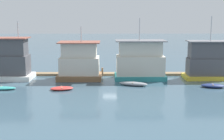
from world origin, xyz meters
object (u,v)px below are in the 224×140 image
at_px(houseboat_brown, 80,63).
at_px(houseboat_teal, 140,62).
at_px(mooring_post_near_left, 102,72).
at_px(houseboat_yellow, 208,62).
at_px(dinghy_navy, 213,86).
at_px(dinghy_grey, 133,84).
at_px(dinghy_red, 62,88).
at_px(houseboat_white, 11,61).
at_px(dinghy_teal, 1,88).

distance_m(houseboat_brown, houseboat_teal, 8.17).
bearing_deg(mooring_post_near_left, houseboat_yellow, -7.53).
xyz_separation_m(houseboat_teal, dinghy_navy, (8.30, -5.09, -2.16)).
relative_size(houseboat_brown, houseboat_teal, 0.87).
bearing_deg(mooring_post_near_left, dinghy_navy, -27.80).
height_order(dinghy_grey, mooring_post_near_left, mooring_post_near_left).
height_order(houseboat_yellow, mooring_post_near_left, houseboat_yellow).
xyz_separation_m(houseboat_brown, houseboat_yellow, (17.35, 0.06, 0.08)).
xyz_separation_m(houseboat_yellow, dinghy_red, (-18.89, -6.23, -2.17)).
height_order(houseboat_white, mooring_post_near_left, houseboat_white).
height_order(houseboat_white, houseboat_teal, houseboat_teal).
bearing_deg(houseboat_white, houseboat_teal, -0.46).
distance_m(houseboat_white, mooring_post_near_left, 12.55).
bearing_deg(houseboat_teal, dinghy_grey, -106.69).
relative_size(dinghy_grey, dinghy_navy, 1.26).
distance_m(dinghy_grey, mooring_post_near_left, 7.22).
bearing_deg(dinghy_teal, houseboat_brown, 34.39).
height_order(houseboat_teal, dinghy_teal, houseboat_teal).
bearing_deg(houseboat_teal, dinghy_red, -147.79).
height_order(houseboat_brown, dinghy_red, houseboat_brown).
distance_m(dinghy_navy, mooring_post_near_left, 15.21).
xyz_separation_m(houseboat_teal, mooring_post_near_left, (-5.15, 2.00, -1.78)).
bearing_deg(mooring_post_near_left, dinghy_grey, -56.84).
bearing_deg(dinghy_grey, dinghy_teal, -173.10).
height_order(houseboat_teal, dinghy_grey, houseboat_teal).
bearing_deg(dinghy_teal, mooring_post_near_left, 34.01).
height_order(dinghy_teal, dinghy_navy, dinghy_navy).
height_order(houseboat_white, houseboat_brown, houseboat_white).
bearing_deg(houseboat_yellow, dinghy_red, -161.76).
bearing_deg(houseboat_teal, houseboat_yellow, 0.68).
xyz_separation_m(dinghy_red, dinghy_grey, (8.50, 2.09, 0.06)).
relative_size(houseboat_brown, mooring_post_near_left, 5.82).
distance_m(houseboat_yellow, mooring_post_near_left, 14.56).
xyz_separation_m(dinghy_grey, mooring_post_near_left, (-3.94, 6.03, 0.36)).
xyz_separation_m(houseboat_white, houseboat_brown, (9.24, -0.09, -0.23)).
bearing_deg(houseboat_yellow, dinghy_navy, -99.59).
height_order(dinghy_teal, dinghy_grey, dinghy_grey).
height_order(dinghy_teal, mooring_post_near_left, mooring_post_near_left).
relative_size(houseboat_teal, dinghy_navy, 2.77).
height_order(houseboat_white, dinghy_teal, houseboat_white).
bearing_deg(houseboat_white, dinghy_grey, -14.43).
bearing_deg(mooring_post_near_left, dinghy_teal, -145.99).
relative_size(houseboat_white, houseboat_teal, 0.95).
height_order(houseboat_teal, mooring_post_near_left, houseboat_teal).
height_order(houseboat_brown, houseboat_teal, houseboat_teal).
distance_m(dinghy_teal, mooring_post_near_left, 14.19).
bearing_deg(dinghy_red, dinghy_navy, 3.26).
relative_size(dinghy_red, dinghy_navy, 0.98).
bearing_deg(houseboat_brown, mooring_post_near_left, 32.87).
xyz_separation_m(houseboat_white, houseboat_yellow, (26.59, -0.03, -0.15)).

